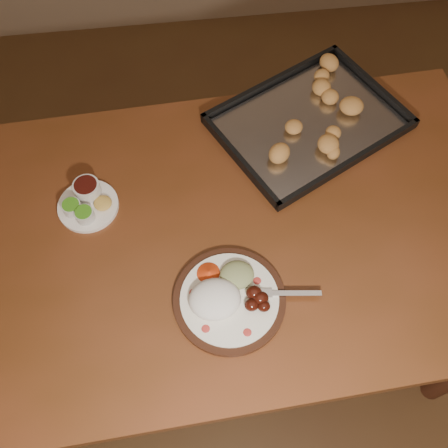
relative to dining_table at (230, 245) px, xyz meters
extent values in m
plane|color=brown|center=(0.26, -0.27, -0.65)|extent=(4.00, 4.00, 0.00)
cube|color=brown|center=(0.00, 0.00, 0.08)|extent=(1.54, 0.96, 0.04)
cylinder|color=#452214|center=(-0.70, 0.35, -0.30)|extent=(0.07, 0.07, 0.71)
cylinder|color=#452214|center=(0.66, 0.41, -0.30)|extent=(0.07, 0.07, 0.71)
cylinder|color=black|center=(-0.03, -0.19, 0.10)|extent=(0.27, 0.27, 0.02)
cylinder|color=white|center=(-0.03, -0.19, 0.11)|extent=(0.23, 0.23, 0.01)
ellipsoid|color=#BA312C|center=(-0.09, -0.26, 0.12)|extent=(0.02, 0.02, 0.00)
ellipsoid|color=#BA312C|center=(0.00, -0.28, 0.12)|extent=(0.02, 0.02, 0.00)
ellipsoid|color=#BA312C|center=(0.04, -0.16, 0.12)|extent=(0.02, 0.02, 0.00)
ellipsoid|color=#BA312C|center=(-0.11, -0.17, 0.12)|extent=(0.02, 0.02, 0.00)
ellipsoid|color=white|center=(-0.06, -0.20, 0.13)|extent=(0.13, 0.11, 0.06)
ellipsoid|color=#46140A|center=(0.02, -0.22, 0.13)|extent=(0.03, 0.03, 0.03)
ellipsoid|color=#46140A|center=(0.04, -0.21, 0.13)|extent=(0.03, 0.03, 0.03)
ellipsoid|color=#46140A|center=(0.03, -0.19, 0.13)|extent=(0.03, 0.03, 0.03)
ellipsoid|color=#46140A|center=(0.05, -0.23, 0.13)|extent=(0.03, 0.03, 0.03)
ellipsoid|color=tan|center=(0.00, -0.14, 0.13)|extent=(0.09, 0.08, 0.03)
cone|color=red|center=(-0.07, -0.13, 0.13)|extent=(0.08, 0.08, 0.03)
cube|color=silver|center=(0.13, -0.20, 0.12)|extent=(0.13, 0.03, 0.00)
cube|color=silver|center=(0.06, -0.19, 0.12)|extent=(0.04, 0.03, 0.00)
cylinder|color=silver|center=(0.03, -0.20, 0.12)|extent=(0.03, 0.01, 0.00)
cylinder|color=silver|center=(0.03, -0.19, 0.12)|extent=(0.03, 0.01, 0.00)
cylinder|color=silver|center=(0.03, -0.19, 0.12)|extent=(0.03, 0.01, 0.00)
cylinder|color=silver|center=(0.03, -0.18, 0.12)|extent=(0.03, 0.01, 0.00)
cylinder|color=white|center=(-0.36, 0.11, 0.10)|extent=(0.16, 0.16, 0.01)
cylinder|color=beige|center=(-0.40, 0.10, 0.12)|extent=(0.05, 0.05, 0.03)
cylinder|color=#418C1C|center=(-0.40, 0.10, 0.14)|extent=(0.04, 0.04, 0.00)
cylinder|color=beige|center=(-0.37, 0.07, 0.12)|extent=(0.05, 0.05, 0.03)
cylinder|color=#418C1C|center=(-0.37, 0.07, 0.14)|extent=(0.04, 0.04, 0.00)
cylinder|color=silver|center=(-0.36, 0.15, 0.13)|extent=(0.07, 0.07, 0.04)
cylinder|color=#340C09|center=(-0.36, 0.15, 0.15)|extent=(0.06, 0.06, 0.00)
ellipsoid|color=#E8B752|center=(-0.32, 0.11, 0.12)|extent=(0.05, 0.05, 0.02)
cube|color=black|center=(0.27, 0.31, 0.10)|extent=(0.62, 0.56, 0.01)
cube|color=black|center=(0.19, 0.47, 0.12)|extent=(0.45, 0.24, 0.02)
cube|color=black|center=(0.35, 0.15, 0.12)|extent=(0.45, 0.24, 0.02)
cube|color=black|center=(0.49, 0.42, 0.12)|extent=(0.18, 0.33, 0.02)
cube|color=black|center=(0.05, 0.20, 0.12)|extent=(0.18, 0.33, 0.02)
cube|color=silver|center=(0.27, 0.31, 0.11)|extent=(0.57, 0.51, 0.00)
ellipsoid|color=#BE8842|center=(0.32, 0.34, 0.13)|extent=(0.06, 0.05, 0.04)
ellipsoid|color=#BE8842|center=(0.34, 0.40, 0.13)|extent=(0.08, 0.08, 0.04)
ellipsoid|color=#BE8842|center=(0.24, 0.42, 0.13)|extent=(0.07, 0.07, 0.04)
ellipsoid|color=#BE8842|center=(0.20, 0.34, 0.13)|extent=(0.07, 0.07, 0.04)
ellipsoid|color=#BE8842|center=(0.16, 0.32, 0.13)|extent=(0.08, 0.08, 0.04)
ellipsoid|color=#BE8842|center=(0.21, 0.28, 0.13)|extent=(0.06, 0.05, 0.04)
ellipsoid|color=#BE8842|center=(0.19, 0.22, 0.13)|extent=(0.08, 0.08, 0.04)
ellipsoid|color=#BE8842|center=(0.29, 0.21, 0.13)|extent=(0.07, 0.07, 0.04)
ellipsoid|color=#BE8842|center=(0.34, 0.28, 0.13)|extent=(0.07, 0.07, 0.04)
ellipsoid|color=#BE8842|center=(0.37, 0.30, 0.13)|extent=(0.08, 0.08, 0.04)
camera|label=1|loc=(-0.09, -0.60, 1.23)|focal=40.00mm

